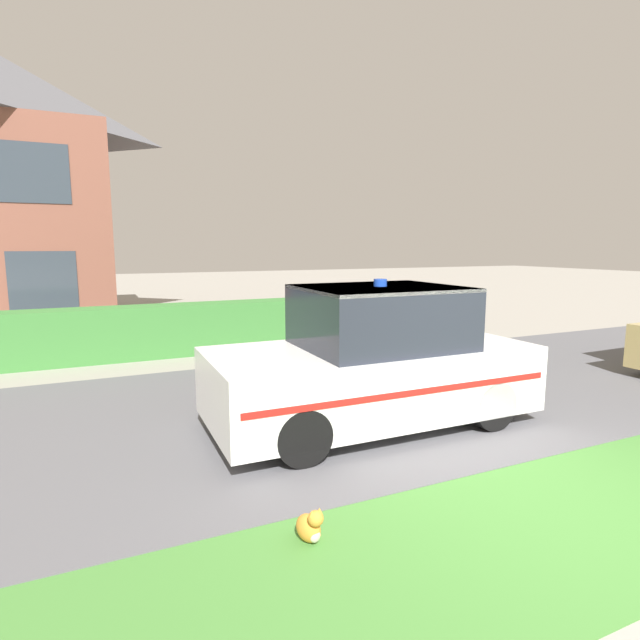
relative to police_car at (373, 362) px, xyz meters
name	(u,v)px	position (x,y,z in m)	size (l,w,h in m)	color
ground_plane	(582,517)	(0.46, -2.59, -0.79)	(80.00, 80.00, 0.00)	gray
road_strip	(364,396)	(0.46, 1.02, -0.78)	(28.00, 5.31, 0.01)	#5B5B60
lawn_verge	(581,516)	(0.46, -2.58, -0.78)	(28.00, 1.88, 0.01)	#478438
garden_hedge	(251,325)	(-0.03, 5.10, -0.27)	(10.42, 0.68, 1.03)	#3D7F38
police_car	(373,362)	(0.00, 0.00, 0.00)	(3.96, 1.79, 1.79)	black
cat	(310,527)	(-1.70, -1.99, -0.67)	(0.20, 0.35, 0.30)	orange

